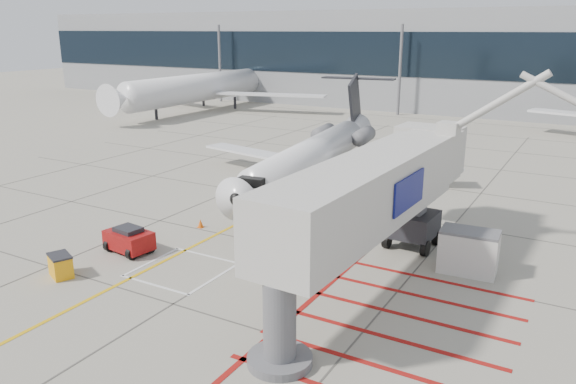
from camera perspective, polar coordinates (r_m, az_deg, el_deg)
The scene contains 12 objects.
ground_plane at distance 27.91m, azimuth -6.18°, elevation -7.95°, with size 260.00×260.00×0.00m, color gray.
regional_jet at distance 39.96m, azimuth 1.36°, elevation 5.08°, with size 22.11×27.88×7.31m, color white, non-canonical shape.
jet_bridge at distance 24.57m, azimuth 7.90°, elevation -1.37°, with size 9.53×20.13×8.05m, color beige, non-canonical shape.
pushback_tug at distance 30.88m, azimuth -15.86°, elevation -4.60°, with size 2.50×1.56×1.46m, color maroon, non-canonical shape.
spill_bin at distance 29.04m, azimuth -22.10°, elevation -6.94°, with size 1.28×0.85×1.11m, color #F5A10D, non-canonical shape.
baggage_cart at distance 29.37m, azimuth -1.79°, elevation -5.35°, with size 1.85×1.17×1.17m, color #5B5A5F, non-canonical shape.
ground_power_unit at distance 28.56m, azimuth 17.87°, elevation -5.78°, with size 2.69×1.57×2.13m, color silver, non-canonical shape.
cone_nose at distance 33.85m, azimuth -8.88°, elevation -3.17°, with size 0.36×0.36×0.50m, color #DC550B.
cone_side at distance 32.01m, azimuth -2.38°, elevation -4.12°, with size 0.37×0.37×0.52m, color #DA4A0B.
terminal_building at distance 90.74m, azimuth 27.06°, elevation 11.76°, with size 180.00×28.00×14.00m, color gray.
terminal_glass_band at distance 76.69m, azimuth 26.49°, elevation 12.07°, with size 180.00×0.10×6.00m, color black.
bg_aircraft_b at distance 84.01m, azimuth -7.95°, elevation 12.33°, with size 35.10×39.00×11.70m, color silver, non-canonical shape.
Camera 1 is at (15.13, -20.49, 11.40)m, focal length 35.00 mm.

